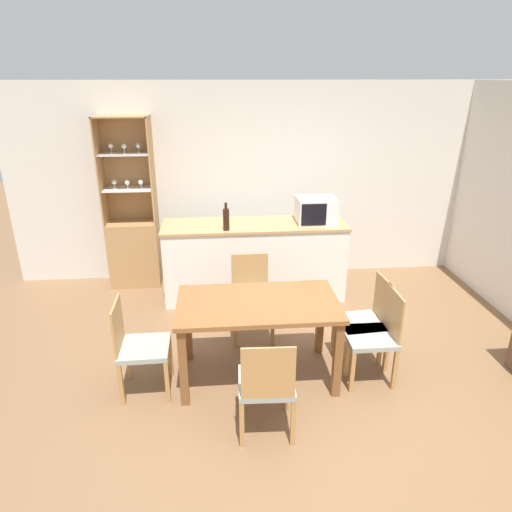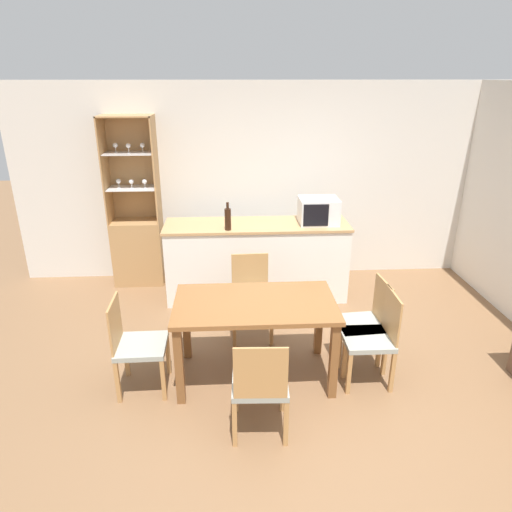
# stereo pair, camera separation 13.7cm
# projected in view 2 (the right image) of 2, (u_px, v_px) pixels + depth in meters

# --- Properties ---
(ground_plane) EXTENTS (18.00, 18.00, 0.00)m
(ground_plane) POSITION_uv_depth(u_px,v_px,m) (303.00, 389.00, 4.06)
(ground_plane) COLOR brown
(wall_back) EXTENTS (6.80, 0.06, 2.55)m
(wall_back) POSITION_uv_depth(u_px,v_px,m) (276.00, 183.00, 6.03)
(wall_back) COLOR silver
(wall_back) RESTS_ON ground_plane
(kitchen_counter) EXTENTS (2.21, 0.63, 0.95)m
(kitchen_counter) POSITION_uv_depth(u_px,v_px,m) (257.00, 260.00, 5.63)
(kitchen_counter) COLOR white
(kitchen_counter) RESTS_ON ground_plane
(display_cabinet) EXTENTS (0.64, 0.39, 2.16)m
(display_cabinet) POSITION_uv_depth(u_px,v_px,m) (138.00, 238.00, 5.97)
(display_cabinet) COLOR tan
(display_cabinet) RESTS_ON ground_plane
(dining_table) EXTENTS (1.42, 0.80, 0.76)m
(dining_table) POSITION_uv_depth(u_px,v_px,m) (255.00, 313.00, 4.02)
(dining_table) COLOR brown
(dining_table) RESTS_ON ground_plane
(dining_chair_head_near) EXTENTS (0.44, 0.44, 0.87)m
(dining_chair_head_near) POSITION_uv_depth(u_px,v_px,m) (260.00, 385.00, 3.42)
(dining_chair_head_near) COLOR #999E93
(dining_chair_head_near) RESTS_ON ground_plane
(dining_chair_side_right_far) EXTENTS (0.45, 0.45, 0.87)m
(dining_chair_side_right_far) POSITION_uv_depth(u_px,v_px,m) (364.00, 323.00, 4.26)
(dining_chair_side_right_far) COLOR #999E93
(dining_chair_side_right_far) RESTS_ON ground_plane
(dining_chair_head_far) EXTENTS (0.43, 0.43, 0.87)m
(dining_chair_head_far) POSITION_uv_depth(u_px,v_px,m) (251.00, 297.00, 4.77)
(dining_chair_head_far) COLOR #999E93
(dining_chair_head_far) RESTS_ON ground_plane
(dining_chair_side_right_near) EXTENTS (0.42, 0.42, 0.87)m
(dining_chair_side_right_near) POSITION_uv_depth(u_px,v_px,m) (372.00, 337.00, 4.04)
(dining_chair_side_right_near) COLOR #999E93
(dining_chair_side_right_near) RESTS_ON ground_plane
(dining_chair_side_left_near) EXTENTS (0.43, 0.43, 0.87)m
(dining_chair_side_left_near) POSITION_uv_depth(u_px,v_px,m) (136.00, 345.00, 3.93)
(dining_chair_side_left_near) COLOR #999E93
(dining_chair_side_left_near) RESTS_ON ground_plane
(microwave) EXTENTS (0.46, 0.38, 0.30)m
(microwave) POSITION_uv_depth(u_px,v_px,m) (318.00, 211.00, 5.43)
(microwave) COLOR silver
(microwave) RESTS_ON kitchen_counter
(wine_bottle) EXTENTS (0.07, 0.07, 0.32)m
(wine_bottle) POSITION_uv_depth(u_px,v_px,m) (228.00, 219.00, 5.19)
(wine_bottle) COLOR black
(wine_bottle) RESTS_ON kitchen_counter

